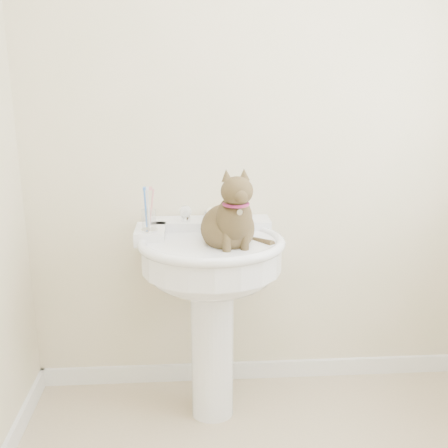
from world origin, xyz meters
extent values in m
cube|color=white|center=(0.00, 1.09, 0.04)|extent=(2.20, 0.02, 0.09)
cylinder|color=white|center=(-0.25, 0.80, 0.34)|extent=(0.19, 0.19, 0.67)
cylinder|color=white|center=(-0.25, 0.80, 0.77)|extent=(0.59, 0.59, 0.13)
ellipsoid|color=white|center=(-0.25, 0.80, 0.71)|extent=(0.54, 0.47, 0.21)
torus|color=white|center=(-0.25, 0.80, 0.83)|extent=(0.63, 0.63, 0.04)
cube|color=white|center=(-0.25, 1.01, 0.85)|extent=(0.55, 0.15, 0.06)
cube|color=white|center=(-0.51, 0.89, 0.85)|extent=(0.13, 0.20, 0.06)
cylinder|color=silver|center=(-0.25, 0.97, 0.90)|extent=(0.05, 0.05, 0.05)
cylinder|color=silver|center=(-0.25, 0.92, 0.93)|extent=(0.04, 0.04, 0.14)
sphere|color=white|center=(-0.36, 0.99, 0.92)|extent=(0.06, 0.06, 0.06)
sphere|color=white|center=(-0.14, 0.99, 0.92)|extent=(0.06, 0.06, 0.06)
cube|color=gold|center=(-0.18, 1.06, 0.89)|extent=(0.10, 0.07, 0.03)
cylinder|color=silver|center=(-0.51, 0.84, 0.88)|extent=(0.07, 0.07, 0.01)
cylinder|color=white|center=(-0.51, 0.84, 0.93)|extent=(0.06, 0.06, 0.09)
cylinder|color=#3874DD|center=(-0.52, 0.84, 0.98)|extent=(0.01, 0.01, 0.17)
cylinder|color=white|center=(-0.51, 0.84, 0.98)|extent=(0.01, 0.01, 0.17)
cylinder|color=pink|center=(-0.50, 0.84, 0.98)|extent=(0.01, 0.01, 0.17)
ellipsoid|color=brown|center=(-0.18, 0.78, 0.90)|extent=(0.23, 0.26, 0.20)
ellipsoid|color=brown|center=(-0.18, 0.69, 0.96)|extent=(0.15, 0.14, 0.18)
ellipsoid|color=brown|center=(-0.18, 0.66, 1.08)|extent=(0.13, 0.11, 0.11)
cone|color=brown|center=(-0.21, 0.68, 1.14)|extent=(0.05, 0.05, 0.05)
cone|color=brown|center=(-0.14, 0.68, 1.14)|extent=(0.05, 0.05, 0.05)
cylinder|color=brown|center=(-0.06, 0.81, 0.83)|extent=(0.03, 0.03, 0.24)
torus|color=maroon|center=(-0.18, 0.67, 1.03)|extent=(0.11, 0.11, 0.01)
camera|label=1|loc=(-0.33, -1.30, 1.50)|focal=42.00mm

